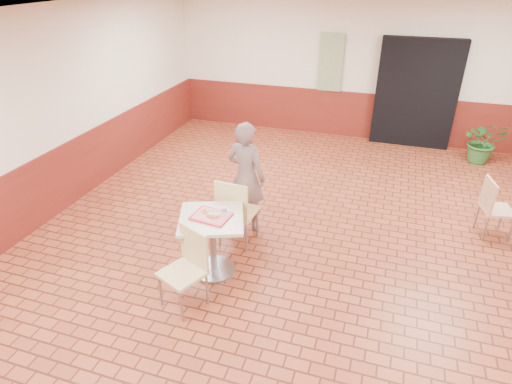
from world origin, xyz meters
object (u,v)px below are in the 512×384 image
(paper_cup, at_px, (224,210))
(chair_second_left, at_px, (493,205))
(long_john_donut, at_px, (213,216))
(potted_plant, at_px, (484,142))
(customer, at_px, (246,177))
(serving_tray, at_px, (211,216))
(ring_donut, at_px, (205,211))
(main_table, at_px, (212,235))
(chair_main_front, at_px, (187,265))
(chair_main_back, at_px, (236,209))

(paper_cup, xyz_separation_m, chair_second_left, (3.29, 1.88, -0.39))
(long_john_donut, distance_m, potted_plant, 5.99)
(chair_second_left, relative_size, potted_plant, 1.02)
(customer, relative_size, serving_tray, 3.72)
(ring_donut, distance_m, long_john_donut, 0.17)
(paper_cup, height_order, potted_plant, paper_cup)
(main_table, height_order, long_john_donut, long_john_donut)
(serving_tray, xyz_separation_m, paper_cup, (0.13, 0.10, 0.06))
(paper_cup, bearing_deg, main_table, -142.62)
(long_john_donut, bearing_deg, customer, 89.68)
(chair_main_front, bearing_deg, ring_donut, 119.05)
(chair_main_front, bearing_deg, potted_plant, 79.05)
(customer, xyz_separation_m, ring_donut, (-0.15, -1.09, 0.03))
(main_table, xyz_separation_m, customer, (0.05, 1.14, 0.27))
(main_table, relative_size, serving_tray, 1.84)
(customer, relative_size, paper_cup, 20.00)
(long_john_donut, relative_size, potted_plant, 0.20)
(serving_tray, bearing_deg, chair_main_front, -94.43)
(ring_donut, height_order, chair_second_left, chair_second_left)
(chair_main_back, xyz_separation_m, potted_plant, (3.58, 4.10, -0.14))
(chair_second_left, bearing_deg, long_john_donut, 108.43)
(chair_second_left, bearing_deg, customer, 91.58)
(serving_tray, relative_size, potted_plant, 0.51)
(chair_main_front, relative_size, paper_cup, 11.60)
(serving_tray, relative_size, chair_second_left, 0.50)
(chair_main_front, xyz_separation_m, paper_cup, (0.18, 0.70, 0.34))
(chair_main_back, relative_size, serving_tray, 2.32)
(main_table, bearing_deg, ring_donut, 154.33)
(long_john_donut, bearing_deg, serving_tray, 138.98)
(chair_main_back, relative_size, long_john_donut, 6.06)
(main_table, distance_m, customer, 1.17)
(customer, xyz_separation_m, chair_second_left, (3.37, 0.84, -0.33))
(customer, bearing_deg, potted_plant, -122.81)
(chair_main_back, bearing_deg, ring_donut, 77.49)
(serving_tray, xyz_separation_m, potted_plant, (3.65, 4.73, -0.39))
(customer, bearing_deg, main_table, 99.89)
(main_table, height_order, ring_donut, ring_donut)
(customer, bearing_deg, chair_main_back, 104.62)
(main_table, relative_size, chair_main_front, 0.85)
(chair_main_front, bearing_deg, long_john_donut, 105.01)
(chair_main_front, distance_m, ring_donut, 0.73)
(long_john_donut, bearing_deg, main_table, 138.98)
(chair_main_front, height_order, paper_cup, chair_main_front)
(long_john_donut, xyz_separation_m, potted_plant, (3.61, 4.77, -0.43))
(long_john_donut, bearing_deg, ring_donut, 149.56)
(serving_tray, height_order, potted_plant, potted_plant)
(chair_main_back, height_order, potted_plant, chair_main_back)
(chair_main_front, distance_m, chair_second_left, 4.32)
(serving_tray, distance_m, paper_cup, 0.17)
(potted_plant, bearing_deg, customer, -135.07)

